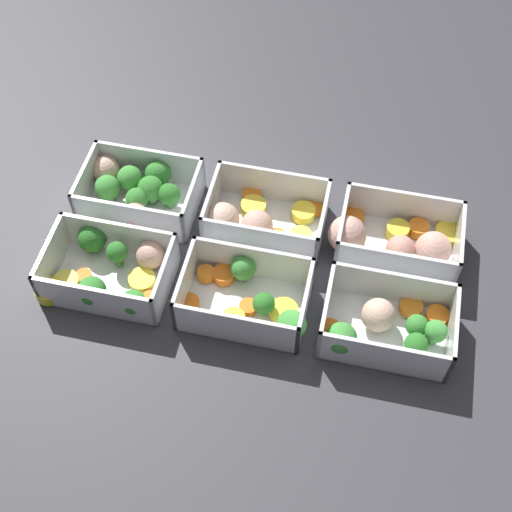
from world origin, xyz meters
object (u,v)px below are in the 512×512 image
at_px(container_far_center, 259,219).
at_px(container_near_right, 386,326).
at_px(container_near_center, 251,299).
at_px(container_far_left, 136,190).
at_px(container_near_left, 110,271).
at_px(container_far_right, 394,241).

bearing_deg(container_far_center, container_near_right, -34.67).
bearing_deg(container_far_center, container_near_center, -82.57).
bearing_deg(container_far_left, container_near_right, -20.96).
distance_m(container_far_left, container_far_center, 0.18).
relative_size(container_near_right, container_far_center, 1.01).
distance_m(container_near_right, container_far_center, 0.23).
xyz_separation_m(container_near_right, container_far_center, (-0.19, 0.13, -0.00)).
relative_size(container_near_left, container_far_center, 1.07).
relative_size(container_near_right, container_far_right, 0.83).
xyz_separation_m(container_far_left, container_far_center, (0.18, -0.01, -0.00)).
relative_size(container_near_center, container_far_right, 0.86).
bearing_deg(container_near_left, container_near_center, -0.71).
height_order(container_near_right, container_far_center, same).
distance_m(container_near_left, container_far_left, 0.14).
distance_m(container_near_center, container_far_center, 0.13).
xyz_separation_m(container_far_left, container_far_right, (0.37, -0.01, -0.00)).
bearing_deg(container_far_left, container_near_left, -86.21).
relative_size(container_far_left, container_far_center, 1.01).
height_order(container_far_center, container_far_right, same).
height_order(container_near_center, container_near_right, same).
height_order(container_near_left, container_near_right, same).
xyz_separation_m(container_near_right, container_far_left, (-0.37, 0.14, 0.00)).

